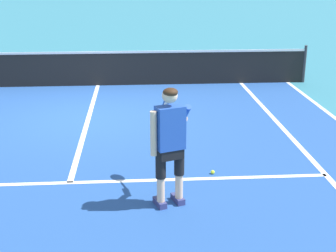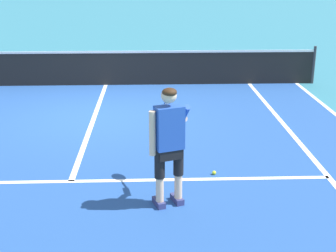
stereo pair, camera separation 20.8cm
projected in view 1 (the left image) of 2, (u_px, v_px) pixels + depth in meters
ground_plane at (89, 118)px, 10.67m from camera, size 80.00×80.00×0.00m
court_inner_surface at (82, 140)px, 9.28m from camera, size 10.98×9.35×0.00m
line_service at (70, 183)px, 7.46m from camera, size 8.23×0.10×0.01m
line_centre_service at (88, 120)px, 10.49m from camera, size 0.10×6.40×0.01m
line_singles_right at (289, 135)px, 9.56m from camera, size 0.10×8.95×0.01m
tennis_net at (97, 68)px, 13.36m from camera, size 11.96×0.08×1.07m
tennis_player at (170, 139)px, 6.49m from camera, size 0.58×1.22×1.71m
tennis_ball_near_feet at (213, 172)px, 7.77m from camera, size 0.07×0.07×0.07m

